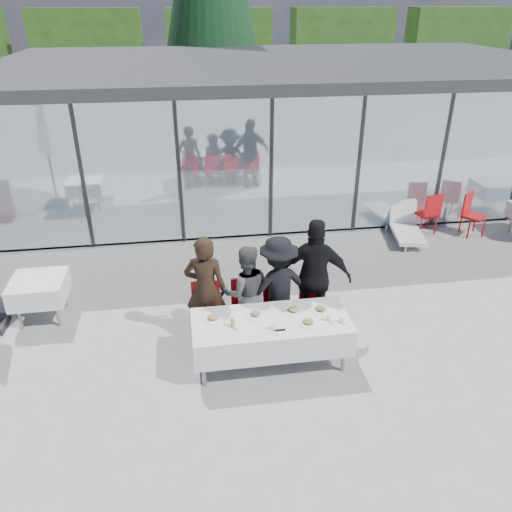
{
  "coord_description": "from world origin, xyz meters",
  "views": [
    {
      "loc": [
        -0.84,
        -6.11,
        4.81
      ],
      "look_at": [
        0.27,
        1.2,
        1.0
      ],
      "focal_mm": 35.0,
      "sensor_mm": 36.0,
      "label": 1
    }
  ],
  "objects": [
    {
      "name": "ground",
      "position": [
        0.0,
        0.0,
        0.0
      ],
      "size": [
        90.0,
        90.0,
        0.0
      ],
      "primitive_type": "plane",
      "color": "gray",
      "rests_on": "ground"
    },
    {
      "name": "pavilion",
      "position": [
        2.0,
        8.16,
        2.15
      ],
      "size": [
        14.8,
        8.8,
        3.44
      ],
      "color": "gray",
      "rests_on": "ground"
    },
    {
      "name": "treeline",
      "position": [
        -2.0,
        28.0,
        2.2
      ],
      "size": [
        62.5,
        2.0,
        4.4
      ],
      "color": "#1B3A12",
      "rests_on": "ground"
    },
    {
      "name": "dining_table",
      "position": [
        0.26,
        -0.32,
        0.54
      ],
      "size": [
        2.26,
        0.96,
        0.75
      ],
      "color": "silver",
      "rests_on": "ground"
    },
    {
      "name": "diner_a",
      "position": [
        -0.62,
        0.44,
        0.88
      ],
      "size": [
        0.77,
        0.77,
        1.77
      ],
      "primitive_type": "imported",
      "rotation": [
        0.0,
        0.0,
        2.91
      ],
      "color": "black",
      "rests_on": "ground"
    },
    {
      "name": "diner_chair_a",
      "position": [
        -0.62,
        0.43,
        0.54
      ],
      "size": [
        0.44,
        0.44,
        0.97
      ],
      "color": "#B20B10",
      "rests_on": "ground"
    },
    {
      "name": "diner_b",
      "position": [
        -0.0,
        0.44,
        0.78
      ],
      "size": [
        0.78,
        0.78,
        1.56
      ],
      "primitive_type": "imported",
      "rotation": [
        0.0,
        0.0,
        3.18
      ],
      "color": "#4A4A4A",
      "rests_on": "ground"
    },
    {
      "name": "diner_chair_b",
      "position": [
        -0.0,
        0.43,
        0.54
      ],
      "size": [
        0.44,
        0.44,
        0.97
      ],
      "color": "#B20B10",
      "rests_on": "ground"
    },
    {
      "name": "diner_c",
      "position": [
        0.51,
        0.44,
        0.83
      ],
      "size": [
        1.27,
        1.27,
        1.67
      ],
      "primitive_type": "imported",
      "rotation": [
        0.0,
        0.0,
        3.34
      ],
      "color": "black",
      "rests_on": "ground"
    },
    {
      "name": "diner_chair_c",
      "position": [
        0.51,
        0.43,
        0.54
      ],
      "size": [
        0.44,
        0.44,
        0.97
      ],
      "color": "#B20B10",
      "rests_on": "ground"
    },
    {
      "name": "diner_d",
      "position": [
        1.1,
        0.44,
        0.96
      ],
      "size": [
        1.43,
        1.43,
        1.92
      ],
      "primitive_type": "imported",
      "rotation": [
        0.0,
        0.0,
        2.81
      ],
      "color": "black",
      "rests_on": "ground"
    },
    {
      "name": "diner_chair_d",
      "position": [
        1.1,
        0.43,
        0.54
      ],
      "size": [
        0.44,
        0.44,
        0.97
      ],
      "color": "#B20B10",
      "rests_on": "ground"
    },
    {
      "name": "plate_a",
      "position": [
        -0.56,
        -0.18,
        0.77
      ],
      "size": [
        0.28,
        0.28,
        0.07
      ],
      "color": "white",
      "rests_on": "dining_table"
    },
    {
      "name": "plate_b",
      "position": [
        0.06,
        -0.18,
        0.77
      ],
      "size": [
        0.28,
        0.28,
        0.07
      ],
      "color": "white",
      "rests_on": "dining_table"
    },
    {
      "name": "plate_c",
      "position": [
        0.63,
        -0.15,
        0.77
      ],
      "size": [
        0.28,
        0.28,
        0.07
      ],
      "color": "white",
      "rests_on": "dining_table"
    },
    {
      "name": "plate_d",
      "position": [
        1.02,
        -0.19,
        0.77
      ],
      "size": [
        0.28,
        0.28,
        0.07
      ],
      "color": "white",
      "rests_on": "dining_table"
    },
    {
      "name": "plate_extra",
      "position": [
        0.76,
        -0.49,
        0.77
      ],
      "size": [
        0.28,
        0.28,
        0.07
      ],
      "color": "white",
      "rests_on": "dining_table"
    },
    {
      "name": "juice_bottle",
      "position": [
        -0.3,
        -0.4,
        0.82
      ],
      "size": [
        0.06,
        0.06,
        0.15
      ],
      "primitive_type": "cylinder",
      "color": "#82AE48",
      "rests_on": "dining_table"
    },
    {
      "name": "drinking_glasses",
      "position": [
        0.85,
        -0.51,
        0.8
      ],
      "size": [
        1.06,
        0.16,
        0.1
      ],
      "color": "silver",
      "rests_on": "dining_table"
    },
    {
      "name": "folded_eyeglasses",
      "position": [
        0.34,
        -0.58,
        0.76
      ],
      "size": [
        0.14,
        0.03,
        0.01
      ],
      "primitive_type": "cube",
      "color": "black",
      "rests_on": "dining_table"
    },
    {
      "name": "spare_table_left",
      "position": [
        -3.32,
        1.42,
        0.55
      ],
      "size": [
        0.86,
        0.86,
        0.74
      ],
      "color": "silver",
      "rests_on": "ground"
    },
    {
      "name": "spare_chair_a",
      "position": [
        5.56,
        3.53,
        0.54
      ],
      "size": [
        0.62,
        0.62,
        0.97
      ],
      "color": "#B20B10",
      "rests_on": "ground"
    },
    {
      "name": "spare_chair_b",
      "position": [
        4.63,
        3.68,
        0.54
      ],
      "size": [
        0.52,
        0.52,
        0.97
      ],
      "color": "#B20B10",
      "rests_on": "ground"
    },
    {
      "name": "lounger",
      "position": [
        4.06,
        3.56,
        0.26
      ],
      "size": [
        0.84,
        1.42,
        0.72
      ],
      "color": "white",
      "rests_on": "ground"
    }
  ]
}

